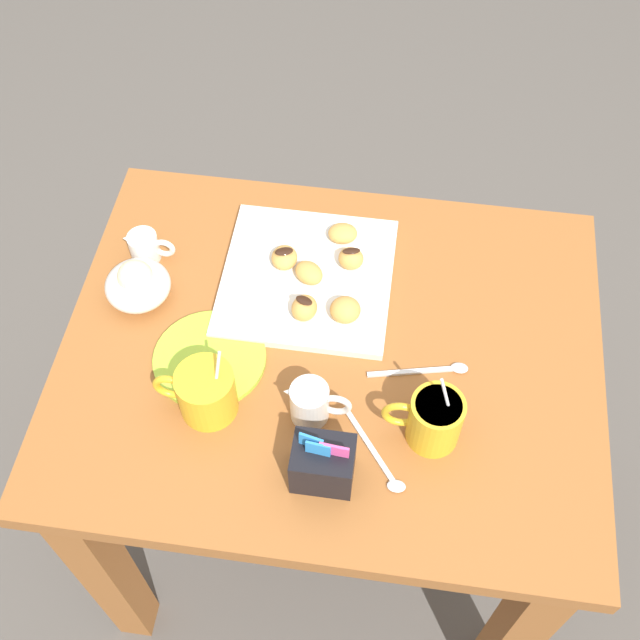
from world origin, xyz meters
name	(u,v)px	position (x,y,z in m)	size (l,w,h in m)	color
ground_plane	(327,515)	(0.00, 0.00, 0.00)	(8.00, 8.00, 0.00)	#514C47
dining_table	(330,396)	(0.00, 0.00, 0.59)	(0.89, 0.71, 0.75)	#935628
pastry_plate_square	(307,278)	(0.06, -0.13, 0.76)	(0.29, 0.29, 0.02)	silver
coffee_mug_mustard_left	(434,419)	(-0.17, 0.13, 0.80)	(0.12, 0.08, 0.15)	gold
coffee_mug_mustard_right	(205,391)	(0.18, 0.13, 0.80)	(0.13, 0.09, 0.14)	gold
cream_pitcher_white	(311,402)	(0.01, 0.13, 0.79)	(0.10, 0.06, 0.07)	silver
sugar_caddy	(323,463)	(-0.02, 0.22, 0.79)	(0.09, 0.07, 0.11)	black
ice_cream_bowl	(137,284)	(0.34, -0.06, 0.78)	(0.11, 0.11, 0.08)	silver
chocolate_sauce_pitcher	(145,246)	(0.35, -0.15, 0.78)	(0.09, 0.05, 0.06)	silver
saucer_lime_left	(210,359)	(0.19, 0.05, 0.75)	(0.18, 0.18, 0.01)	#9EC633
loose_spoon_near_saucer	(430,370)	(-0.16, 0.02, 0.75)	(0.16, 0.05, 0.01)	silver
loose_spoon_by_plate	(379,460)	(-0.10, 0.19, 0.75)	(0.11, 0.13, 0.01)	silver
beignet_0	(351,258)	(-0.01, -0.16, 0.78)	(0.04, 0.04, 0.04)	#D19347
chocolate_drizzle_0	(351,251)	(-0.01, -0.16, 0.80)	(0.03, 0.01, 0.01)	black
beignet_1	(345,310)	(-0.02, -0.06, 0.78)	(0.05, 0.05, 0.04)	#D19347
beignet_2	(284,258)	(0.10, -0.15, 0.78)	(0.05, 0.05, 0.03)	#D19347
chocolate_drizzle_2	(284,251)	(0.10, -0.15, 0.80)	(0.03, 0.02, 0.01)	black
beignet_3	(304,308)	(0.05, -0.05, 0.78)	(0.04, 0.05, 0.04)	#D19347
chocolate_drizzle_3	(304,300)	(0.05, -0.05, 0.81)	(0.03, 0.02, 0.01)	black
beignet_4	(309,273)	(0.06, -0.13, 0.78)	(0.04, 0.05, 0.03)	#D19347
beignet_5	(343,233)	(0.01, -0.22, 0.78)	(0.05, 0.04, 0.03)	#D19347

